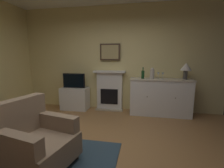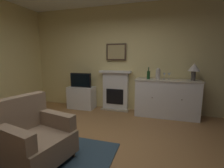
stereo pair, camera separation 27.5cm
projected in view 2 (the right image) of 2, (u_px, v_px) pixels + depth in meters
name	position (u px, v px, depth m)	size (l,w,h in m)	color
ground_plane	(91.00, 157.00, 2.43)	(5.54, 4.61, 0.10)	#9E7042
wall_rear	(124.00, 59.00, 4.34)	(5.54, 0.06, 2.83)	#EAD68C
area_rug	(37.00, 159.00, 2.29)	(2.13, 1.44, 0.02)	#2D4251
fireplace_unit	(116.00, 90.00, 4.42)	(0.87, 0.30, 1.10)	white
framed_picture	(116.00, 52.00, 4.28)	(0.55, 0.04, 0.45)	#473323
sideboard_cabinet	(166.00, 98.00, 3.88)	(1.51, 0.49, 0.93)	white
table_lamp	(194.00, 68.00, 3.60)	(0.26, 0.26, 0.40)	#4C4742
wine_bottle	(148.00, 75.00, 3.88)	(0.08, 0.08, 0.29)	#193F1E
wine_glass_left	(164.00, 75.00, 3.77)	(0.07, 0.07, 0.16)	silver
wine_glass_center	(169.00, 75.00, 3.73)	(0.07, 0.07, 0.16)	silver
vase_decorative	(158.00, 74.00, 3.80)	(0.11, 0.11, 0.28)	beige
tv_cabinet	(82.00, 97.00, 4.58)	(0.75, 0.42, 0.62)	white
tv_set	(81.00, 80.00, 4.47)	(0.62, 0.07, 0.40)	black
armchair	(34.00, 136.00, 2.18)	(0.95, 0.91, 0.92)	#8C7259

